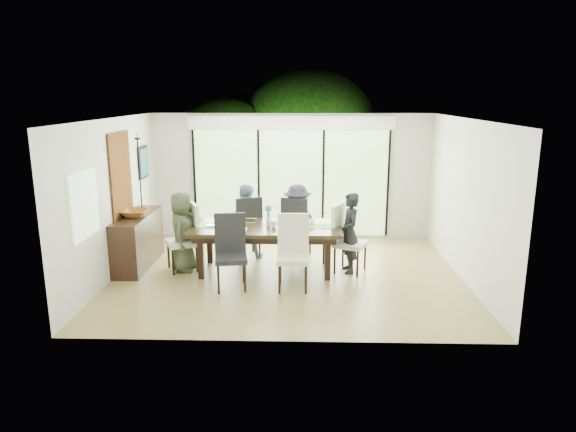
{
  "coord_description": "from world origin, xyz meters",
  "views": [
    {
      "loc": [
        0.25,
        -8.53,
        3.1
      ],
      "look_at": [
        0.0,
        0.25,
        1.0
      ],
      "focal_mm": 32.0,
      "sensor_mm": 36.0,
      "label": 1
    }
  ],
  "objects_px": {
    "vase": "(269,222)",
    "person_right_end": "(350,233)",
    "chair_left_end": "(182,237)",
    "chair_near_left": "(231,253)",
    "person_far_left": "(245,221)",
    "cup_c": "(311,222)",
    "chair_near_right": "(293,253)",
    "laptop": "(217,226)",
    "person_far_right": "(297,221)",
    "chair_far_left": "(246,226)",
    "chair_right_end": "(351,239)",
    "table_top": "(266,228)",
    "chair_far_right": "(297,226)",
    "cup_a": "(227,221)",
    "person_left_end": "(182,232)",
    "cup_b": "(274,225)",
    "sideboard": "(138,240)",
    "bowl": "(134,213)"
  },
  "relations": [
    {
      "from": "chair_right_end",
      "to": "person_far_left",
      "type": "height_order",
      "value": "person_far_left"
    },
    {
      "from": "laptop",
      "to": "vase",
      "type": "bearing_deg",
      "value": 1.21
    },
    {
      "from": "chair_far_left",
      "to": "chair_near_left",
      "type": "xyz_separation_m",
      "value": [
        -0.05,
        -1.72,
        0.0
      ]
    },
    {
      "from": "cup_b",
      "to": "bowl",
      "type": "height_order",
      "value": "bowl"
    },
    {
      "from": "chair_left_end",
      "to": "chair_near_left",
      "type": "bearing_deg",
      "value": 23.98
    },
    {
      "from": "table_top",
      "to": "cup_c",
      "type": "relative_size",
      "value": 19.35
    },
    {
      "from": "chair_left_end",
      "to": "cup_c",
      "type": "bearing_deg",
      "value": 67.49
    },
    {
      "from": "person_right_end",
      "to": "cup_c",
      "type": "xyz_separation_m",
      "value": [
        -0.68,
        0.1,
        0.17
      ]
    },
    {
      "from": "chair_left_end",
      "to": "cup_a",
      "type": "xyz_separation_m",
      "value": [
        0.8,
        0.15,
        0.27
      ]
    },
    {
      "from": "person_far_left",
      "to": "bowl",
      "type": "relative_size",
      "value": 2.83
    },
    {
      "from": "chair_far_right",
      "to": "cup_c",
      "type": "height_order",
      "value": "chair_far_right"
    },
    {
      "from": "person_left_end",
      "to": "cup_b",
      "type": "relative_size",
      "value": 12.9
    },
    {
      "from": "cup_c",
      "to": "table_top",
      "type": "bearing_deg",
      "value": -172.87
    },
    {
      "from": "chair_far_left",
      "to": "cup_b",
      "type": "relative_size",
      "value": 11.0
    },
    {
      "from": "chair_left_end",
      "to": "laptop",
      "type": "xyz_separation_m",
      "value": [
        0.65,
        -0.1,
        0.24
      ]
    },
    {
      "from": "chair_right_end",
      "to": "chair_far_left",
      "type": "distance_m",
      "value": 2.13
    },
    {
      "from": "cup_a",
      "to": "sideboard",
      "type": "relative_size",
      "value": 0.08
    },
    {
      "from": "chair_right_end",
      "to": "sideboard",
      "type": "distance_m",
      "value": 3.88
    },
    {
      "from": "chair_left_end",
      "to": "cup_b",
      "type": "height_order",
      "value": "chair_left_end"
    },
    {
      "from": "chair_far_right",
      "to": "laptop",
      "type": "height_order",
      "value": "chair_far_right"
    },
    {
      "from": "chair_near_right",
      "to": "person_far_left",
      "type": "height_order",
      "value": "person_far_left"
    },
    {
      "from": "vase",
      "to": "chair_far_left",
      "type": "bearing_deg",
      "value": 122.01
    },
    {
      "from": "table_top",
      "to": "laptop",
      "type": "height_order",
      "value": "laptop"
    },
    {
      "from": "chair_right_end",
      "to": "chair_far_right",
      "type": "relative_size",
      "value": 1.0
    },
    {
      "from": "chair_far_left",
      "to": "vase",
      "type": "bearing_deg",
      "value": 97.74
    },
    {
      "from": "sideboard",
      "to": "bowl",
      "type": "relative_size",
      "value": 3.36
    },
    {
      "from": "person_far_left",
      "to": "cup_c",
      "type": "distance_m",
      "value": 1.46
    },
    {
      "from": "chair_far_left",
      "to": "person_left_end",
      "type": "xyz_separation_m",
      "value": [
        -1.03,
        -0.85,
        0.11
      ]
    },
    {
      "from": "vase",
      "to": "laptop",
      "type": "xyz_separation_m",
      "value": [
        -0.9,
        -0.15,
        -0.05
      ]
    },
    {
      "from": "chair_near_left",
      "to": "vase",
      "type": "relative_size",
      "value": 9.17
    },
    {
      "from": "person_left_end",
      "to": "bowl",
      "type": "relative_size",
      "value": 2.83
    },
    {
      "from": "chair_far_right",
      "to": "cup_a",
      "type": "distance_m",
      "value": 1.46
    },
    {
      "from": "person_left_end",
      "to": "person_far_left",
      "type": "height_order",
      "value": "same"
    },
    {
      "from": "chair_right_end",
      "to": "chair_far_left",
      "type": "xyz_separation_m",
      "value": [
        -1.95,
        0.85,
        0.0
      ]
    },
    {
      "from": "cup_c",
      "to": "chair_near_right",
      "type": "bearing_deg",
      "value": -107.19
    },
    {
      "from": "table_top",
      "to": "person_far_right",
      "type": "relative_size",
      "value": 1.86
    },
    {
      "from": "chair_left_end",
      "to": "person_far_right",
      "type": "relative_size",
      "value": 0.85
    },
    {
      "from": "chair_far_left",
      "to": "cup_a",
      "type": "xyz_separation_m",
      "value": [
        -0.25,
        -0.7,
        0.27
      ]
    },
    {
      "from": "vase",
      "to": "person_right_end",
      "type": "bearing_deg",
      "value": -2.0
    },
    {
      "from": "person_far_right",
      "to": "laptop",
      "type": "xyz_separation_m",
      "value": [
        -1.4,
        -0.93,
        0.13
      ]
    },
    {
      "from": "chair_right_end",
      "to": "cup_b",
      "type": "height_order",
      "value": "chair_right_end"
    },
    {
      "from": "cup_a",
      "to": "vase",
      "type": "bearing_deg",
      "value": -7.59
    },
    {
      "from": "person_right_end",
      "to": "cup_b",
      "type": "xyz_separation_m",
      "value": [
        -1.33,
        -0.1,
        0.17
      ]
    },
    {
      "from": "table_top",
      "to": "person_far_left",
      "type": "height_order",
      "value": "person_far_left"
    },
    {
      "from": "chair_left_end",
      "to": "chair_far_right",
      "type": "bearing_deg",
      "value": 87.52
    },
    {
      "from": "person_far_right",
      "to": "cup_b",
      "type": "relative_size",
      "value": 12.9
    },
    {
      "from": "chair_far_left",
      "to": "person_far_left",
      "type": "xyz_separation_m",
      "value": [
        0.0,
        -0.02,
        0.11
      ]
    },
    {
      "from": "chair_near_right",
      "to": "sideboard",
      "type": "relative_size",
      "value": 0.72
    },
    {
      "from": "vase",
      "to": "person_left_end",
      "type": "bearing_deg",
      "value": -178.13
    },
    {
      "from": "person_far_left",
      "to": "laptop",
      "type": "height_order",
      "value": "person_far_left"
    }
  ]
}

